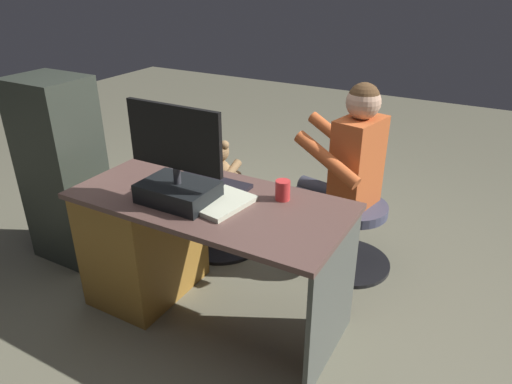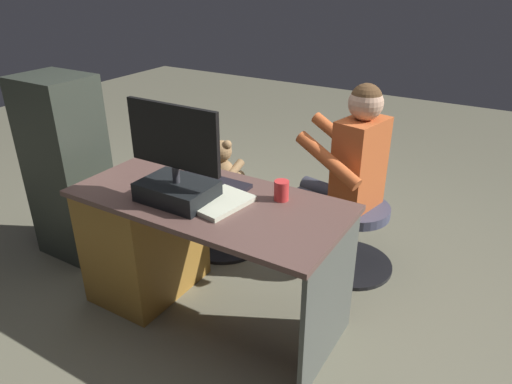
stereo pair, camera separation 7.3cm
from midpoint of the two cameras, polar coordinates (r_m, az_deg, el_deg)
The scene contains 13 objects.
ground_plane at distance 2.96m, azimuth -2.12°, elevation -10.78°, with size 10.00×10.00×0.00m, color #716E59.
desk at distance 2.71m, azimuth -12.56°, elevation -5.37°, with size 1.41×0.66×0.72m.
monitor at distance 2.29m, azimuth -10.49°, elevation 2.07°, with size 0.52×0.26×0.48m.
keyboard at distance 2.49m, azimuth -6.17°, elevation 1.15°, with size 0.42×0.14×0.02m, color black.
computer_mouse at distance 2.65m, azimuth -11.08°, elevation 2.55°, with size 0.06×0.10×0.04m, color #302A2E.
cup at distance 2.30m, azimuth 2.37°, elevation 0.22°, with size 0.07×0.07×0.10m, color red.
tv_remote at distance 2.52m, azimuth -13.74°, elevation 0.75°, with size 0.04×0.15×0.02m, color black.
notebook_binder at distance 2.27m, azimuth -5.10°, elevation -1.33°, with size 0.22×0.30×0.02m, color beige.
office_chair_teddy at distance 3.22m, azimuth -4.98°, elevation -2.53°, with size 0.57×0.57×0.44m.
teddy_bear at distance 3.08m, azimuth -5.10°, elevation 3.23°, with size 0.23×0.24×0.33m.
visitor_chair at distance 3.03m, azimuth 10.73°, elevation -4.68°, with size 0.55×0.55×0.44m.
person at distance 2.84m, azimuth 9.87°, elevation 3.38°, with size 0.57×0.55×1.19m.
equipment_rack at distance 3.22m, azimuth -23.03°, elevation 2.31°, with size 0.44×0.36×1.19m, color #2F352C.
Camera 1 is at (-1.22, 2.04, 1.77)m, focal length 32.87 mm.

